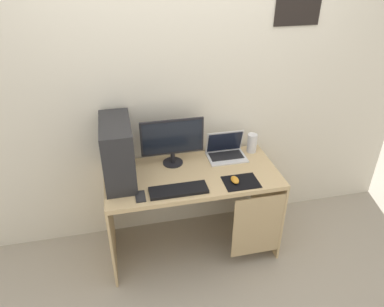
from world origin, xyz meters
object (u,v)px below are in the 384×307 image
pc_tower (118,152)px  cell_phone (140,197)px  keyboard (179,190)px  monitor (172,140)px  laptop (226,152)px  mouse_left (235,180)px  speaker (252,143)px

pc_tower → cell_phone: size_ratio=3.81×
keyboard → cell_phone: bearing=-178.8°
monitor → laptop: 0.48m
mouse_left → keyboard: bearing=-177.3°
laptop → speaker: (0.24, 0.03, 0.04)m
mouse_left → cell_phone: size_ratio=0.74×
monitor → mouse_left: size_ratio=5.15×
pc_tower → speaker: bearing=8.3°
monitor → laptop: bearing=2.2°
pc_tower → mouse_left: size_ratio=5.16×
keyboard → speaker: bearing=30.9°
keyboard → mouse_left: 0.43m
speaker → keyboard: (-0.71, -0.43, -0.07)m
monitor → cell_phone: size_ratio=3.80×
laptop → keyboard: laptop is taller
laptop → cell_phone: (-0.75, -0.40, -0.04)m
mouse_left → monitor: bearing=138.4°
cell_phone → laptop: bearing=28.1°
pc_tower → speaker: (1.11, 0.16, -0.15)m
monitor → laptop: size_ratio=1.58×
monitor → keyboard: bearing=-94.2°
laptop → keyboard: bearing=-140.3°
keyboard → cell_phone: (-0.27, -0.01, -0.01)m
keyboard → pc_tower: bearing=146.1°
laptop → cell_phone: laptop is taller
laptop → speaker: 0.24m
monitor → laptop: monitor is taller
keyboard → cell_phone: size_ratio=3.23×
pc_tower → monitor: (0.42, 0.11, -0.02)m
monitor → cell_phone: (-0.30, -0.38, -0.21)m
mouse_left → cell_phone: (-0.70, -0.03, -0.02)m
cell_phone → speaker: bearing=23.6°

